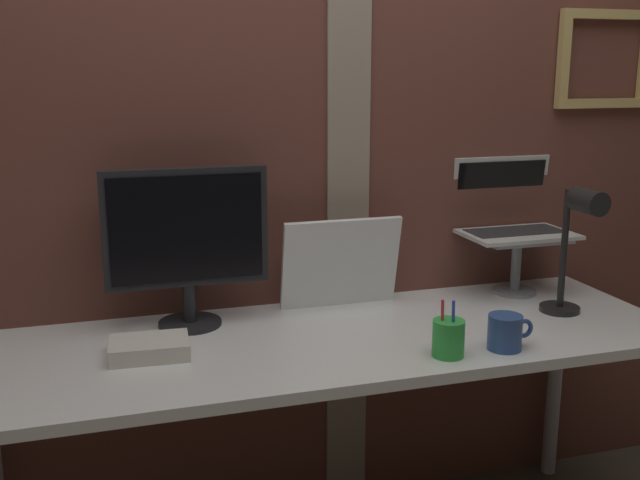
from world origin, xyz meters
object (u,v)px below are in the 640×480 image
(pen_cup, at_px, (448,338))
(coffee_mug, at_px, (506,332))
(laptop, at_px, (508,212))
(desk_lamp, at_px, (576,237))
(whiteboard_panel, at_px, (341,263))
(monitor, at_px, (186,235))

(pen_cup, height_order, coffee_mug, pen_cup)
(laptop, bearing_deg, pen_cup, -132.70)
(laptop, relative_size, pen_cup, 2.30)
(pen_cup, bearing_deg, laptop, 47.30)
(pen_cup, relative_size, coffee_mug, 1.19)
(desk_lamp, bearing_deg, whiteboard_panel, 155.13)
(laptop, bearing_deg, desk_lamp, -84.70)
(whiteboard_panel, bearing_deg, pen_cup, -73.70)
(laptop, bearing_deg, whiteboard_panel, -176.58)
(whiteboard_panel, bearing_deg, monitor, -176.10)
(monitor, xyz_separation_m, coffee_mug, (0.77, -0.43, -0.22))
(pen_cup, bearing_deg, desk_lamp, 19.44)
(whiteboard_panel, distance_m, desk_lamp, 0.69)
(whiteboard_panel, relative_size, pen_cup, 2.42)
(laptop, xyz_separation_m, whiteboard_panel, (-0.59, -0.04, -0.12))
(whiteboard_panel, distance_m, coffee_mug, 0.56)
(laptop, height_order, coffee_mug, laptop)
(desk_lamp, relative_size, coffee_mug, 3.04)
(desk_lamp, xyz_separation_m, coffee_mug, (-0.32, -0.17, -0.20))
(monitor, xyz_separation_m, desk_lamp, (1.09, -0.26, -0.02))
(monitor, height_order, pen_cup, monitor)
(monitor, relative_size, coffee_mug, 3.57)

